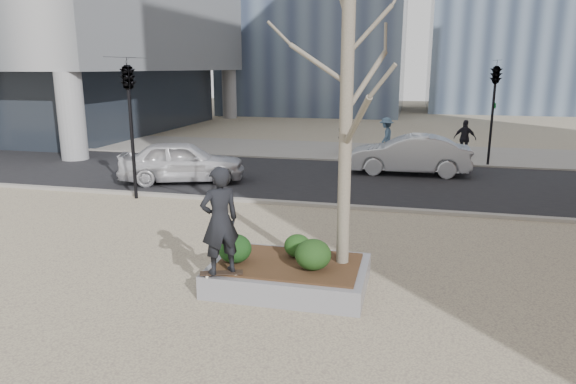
% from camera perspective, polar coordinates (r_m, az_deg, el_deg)
% --- Properties ---
extents(ground, '(120.00, 120.00, 0.00)m').
position_cam_1_polar(ground, '(10.48, -5.32, -9.84)').
color(ground, tan).
rests_on(ground, ground).
extents(street, '(60.00, 8.00, 0.02)m').
position_cam_1_polar(street, '(19.78, 4.06, 1.47)').
color(street, black).
rests_on(street, ground).
extents(far_sidewalk, '(60.00, 6.00, 0.02)m').
position_cam_1_polar(far_sidewalk, '(26.59, 6.61, 4.56)').
color(far_sidewalk, gray).
rests_on(far_sidewalk, ground).
extents(planter, '(3.00, 2.00, 0.45)m').
position_cam_1_polar(planter, '(10.13, 0.08, -9.25)').
color(planter, gray).
rests_on(planter, ground).
extents(planter_mulch, '(2.70, 1.70, 0.04)m').
position_cam_1_polar(planter_mulch, '(10.04, 0.08, -7.96)').
color(planter_mulch, '#382314').
rests_on(planter_mulch, planter).
extents(sycamore_tree, '(2.80, 2.80, 6.60)m').
position_cam_1_polar(sycamore_tree, '(9.45, 6.55, 11.29)').
color(sycamore_tree, gray).
rests_on(sycamore_tree, planter_mulch).
extents(shrub_left, '(0.65, 0.65, 0.56)m').
position_cam_1_polar(shrub_left, '(10.01, -5.94, -6.26)').
color(shrub_left, '#103312').
rests_on(shrub_left, planter_mulch).
extents(shrub_middle, '(0.53, 0.53, 0.45)m').
position_cam_1_polar(shrub_middle, '(10.27, 1.06, -5.98)').
color(shrub_middle, '#123811').
rests_on(shrub_middle, planter_mulch).
extents(shrub_right, '(0.68, 0.68, 0.58)m').
position_cam_1_polar(shrub_right, '(9.63, 2.80, -6.96)').
color(shrub_right, black).
rests_on(shrub_right, planter_mulch).
extents(skateboard, '(0.80, 0.45, 0.08)m').
position_cam_1_polar(skateboard, '(9.58, -7.40, -9.05)').
color(skateboard, black).
rests_on(skateboard, planter).
extents(skateboarder, '(0.85, 0.84, 1.97)m').
position_cam_1_polar(skateboarder, '(9.24, -7.59, -3.17)').
color(skateboarder, black).
rests_on(skateboarder, skateboard).
extents(police_car, '(4.90, 3.23, 1.55)m').
position_cam_1_polar(police_car, '(19.41, -11.66, 3.36)').
color(police_car, silver).
rests_on(police_car, street).
extents(car_silver, '(4.78, 1.79, 1.56)m').
position_cam_1_polar(car_silver, '(21.10, 13.30, 4.09)').
color(car_silver, '#AAADB2').
rests_on(car_silver, street).
extents(pedestrian_a, '(0.96, 1.06, 1.77)m').
position_cam_1_polar(pedestrian_a, '(25.61, 6.33, 6.24)').
color(pedestrian_a, black).
rests_on(pedestrian_a, far_sidewalk).
extents(pedestrian_b, '(0.86, 1.27, 1.83)m').
position_cam_1_polar(pedestrian_b, '(25.41, 10.84, 6.09)').
color(pedestrian_b, '#425D77').
rests_on(pedestrian_b, far_sidewalk).
extents(pedestrian_c, '(1.10, 0.69, 1.75)m').
position_cam_1_polar(pedestrian_c, '(25.88, 19.06, 5.64)').
color(pedestrian_c, black).
rests_on(pedestrian_c, far_sidewalk).
extents(traffic_light_near, '(0.60, 2.48, 4.50)m').
position_cam_1_polar(traffic_light_near, '(17.16, -17.00, 6.64)').
color(traffic_light_near, black).
rests_on(traffic_light_near, ground).
extents(traffic_light_far, '(0.60, 2.48, 4.50)m').
position_cam_1_polar(traffic_light_far, '(23.98, 21.76, 8.10)').
color(traffic_light_far, black).
rests_on(traffic_light_far, ground).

